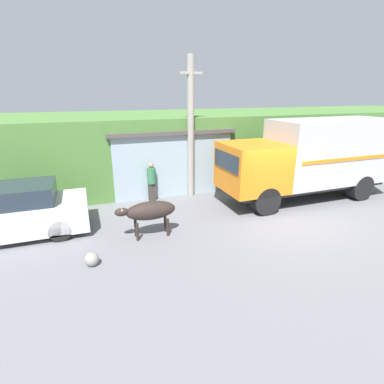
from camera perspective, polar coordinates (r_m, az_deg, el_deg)
ground_plane at (r=11.17m, az=15.90°, el=-5.04°), size 60.00×60.00×0.00m
hillside_embankment at (r=16.65m, az=2.18°, el=9.24°), size 32.00×6.54×3.29m
building_backdrop at (r=13.87m, az=-4.73°, el=6.36°), size 5.46×2.70×2.81m
cargo_truck at (r=13.33m, az=22.02°, el=6.26°), size 7.45×2.24×3.28m
brown_cow at (r=9.32m, az=-8.08°, el=-3.63°), size 1.87×0.58×1.15m
parked_suv at (r=10.76m, az=-31.34°, el=-3.44°), size 4.56×1.83×1.66m
pedestrian_on_hill at (r=12.43m, az=-7.69°, el=2.26°), size 0.35×0.35×1.61m
utility_pole at (r=12.58m, az=-0.26°, el=12.24°), size 0.90×0.28×5.72m
roadside_rock at (r=8.42m, az=-18.56°, el=-12.04°), size 0.37×0.37×0.37m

